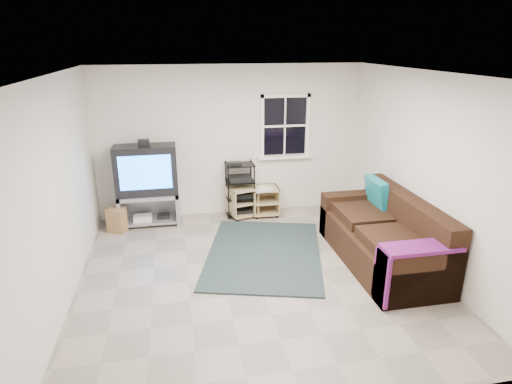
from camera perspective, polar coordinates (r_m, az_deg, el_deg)
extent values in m
plane|color=gray|center=(5.82, 0.04, -10.97)|extent=(4.60, 4.60, 0.00)
plane|color=white|center=(5.03, 0.05, 15.50)|extent=(4.60, 4.60, 0.00)
plane|color=silver|center=(7.47, -3.35, 6.69)|extent=(4.60, 0.00, 4.60)
plane|color=silver|center=(3.24, 7.99, -11.27)|extent=(4.60, 0.00, 4.60)
plane|color=silver|center=(5.36, -24.85, -0.29)|extent=(0.00, 4.60, 4.60)
plane|color=silver|center=(6.13, 21.67, 2.47)|extent=(0.00, 4.60, 4.60)
cube|color=black|center=(7.59, 3.84, 8.81)|extent=(0.80, 0.01, 1.02)
cube|color=white|center=(7.49, 3.97, 12.69)|extent=(0.88, 0.06, 0.06)
cube|color=white|center=(7.67, 3.81, 4.72)|extent=(0.98, 0.14, 0.05)
cube|color=white|center=(7.48, 0.80, 8.69)|extent=(0.06, 0.06, 1.10)
cube|color=white|center=(7.68, 6.87, 8.84)|extent=(0.06, 0.06, 1.10)
cube|color=white|center=(7.57, 3.87, 8.78)|extent=(0.78, 0.04, 0.04)
cube|color=gray|center=(7.37, -14.16, -0.39)|extent=(1.00, 0.50, 0.06)
cube|color=gray|center=(7.50, -17.58, -2.37)|extent=(0.06, 0.50, 0.55)
cube|color=gray|center=(7.44, -10.42, -1.93)|extent=(0.06, 0.50, 0.55)
cube|color=gray|center=(7.53, -13.89, -3.60)|extent=(0.88, 0.46, 0.04)
cube|color=gray|center=(7.67, -13.94, -1.53)|extent=(1.00, 0.04, 0.55)
cube|color=silver|center=(7.48, -14.85, -3.35)|extent=(0.30, 0.24, 0.08)
cube|color=black|center=(7.50, -12.25, -3.15)|extent=(0.20, 0.18, 0.06)
cube|color=black|center=(7.24, -14.45, 2.87)|extent=(1.00, 0.42, 0.82)
cube|color=blue|center=(7.03, -14.54, 2.51)|extent=(0.82, 0.01, 0.56)
cube|color=black|center=(7.13, -14.76, 6.40)|extent=(0.18, 0.13, 0.10)
cylinder|color=black|center=(7.34, -3.69, -0.12)|extent=(0.02, 0.02, 0.98)
cylinder|color=black|center=(7.41, -0.23, 0.10)|extent=(0.02, 0.02, 0.98)
cylinder|color=black|center=(7.64, -4.00, 0.66)|extent=(0.02, 0.02, 0.98)
cylinder|color=black|center=(7.70, -0.67, 0.87)|extent=(0.02, 0.02, 0.98)
cube|color=black|center=(7.68, -2.10, -2.77)|extent=(0.49, 0.36, 0.02)
cube|color=black|center=(7.66, -2.11, -2.43)|extent=(0.38, 0.29, 0.08)
cube|color=black|center=(7.57, -2.13, -0.68)|extent=(0.49, 0.36, 0.02)
cube|color=black|center=(7.55, -2.14, -0.33)|extent=(0.38, 0.29, 0.08)
cube|color=black|center=(7.47, -2.16, 1.46)|extent=(0.49, 0.36, 0.02)
cube|color=black|center=(7.46, -2.17, 1.82)|extent=(0.38, 0.29, 0.08)
cube|color=black|center=(7.39, -2.19, 3.66)|extent=(0.49, 0.36, 0.02)
cube|color=tan|center=(7.47, -1.88, 0.50)|extent=(0.55, 0.55, 0.02)
cube|color=tan|center=(7.63, -1.85, -2.81)|extent=(0.55, 0.55, 0.02)
cube|color=tan|center=(7.47, -3.37, -1.43)|extent=(0.14, 0.44, 0.49)
cube|color=tan|center=(7.63, -0.39, -0.92)|extent=(0.14, 0.44, 0.49)
cube|color=tan|center=(7.73, -2.52, -0.67)|extent=(0.40, 0.13, 0.49)
cube|color=tan|center=(7.56, -1.86, -1.31)|extent=(0.51, 0.52, 0.02)
cylinder|color=black|center=(7.43, -2.54, -3.75)|extent=(0.05, 0.05, 0.05)
cylinder|color=black|center=(7.87, -1.19, -2.37)|extent=(0.05, 0.05, 0.05)
cube|color=tan|center=(7.55, 1.22, 0.51)|extent=(0.47, 0.47, 0.02)
cube|color=tan|center=(7.70, 1.20, -2.58)|extent=(0.47, 0.47, 0.02)
cube|color=tan|center=(7.58, -0.42, -1.15)|extent=(0.03, 0.46, 0.46)
cube|color=tan|center=(7.66, 2.82, -0.95)|extent=(0.03, 0.46, 0.46)
cube|color=tan|center=(7.82, 0.91, -0.50)|extent=(0.42, 0.03, 0.46)
cube|color=tan|center=(7.63, 1.21, -1.18)|extent=(0.43, 0.45, 0.02)
cylinder|color=black|center=(7.52, 0.10, -3.43)|extent=(0.05, 0.05, 0.05)
cylinder|color=black|center=(7.91, 2.24, -2.24)|extent=(0.05, 0.05, 0.05)
cylinder|color=silver|center=(7.44, 1.00, 0.42)|extent=(0.33, 0.33, 0.02)
cube|color=black|center=(6.27, 16.20, -7.03)|extent=(1.00, 2.23, 0.47)
cube|color=black|center=(6.25, 19.62, -2.72)|extent=(0.27, 2.23, 0.48)
cube|color=black|center=(7.03, 12.75, -2.78)|extent=(1.00, 0.27, 0.69)
cube|color=black|center=(5.47, 20.92, -10.34)|extent=(1.00, 0.27, 0.69)
cube|color=black|center=(5.75, 17.66, -6.28)|extent=(0.67, 0.80, 0.14)
cube|color=black|center=(6.47, 14.00, -2.99)|extent=(0.67, 0.80, 0.14)
cube|color=teal|center=(6.64, 15.87, -0.15)|extent=(0.22, 0.54, 0.46)
cube|color=#0E1B9C|center=(5.30, 21.19, -6.91)|extent=(0.92, 0.33, 0.04)
cube|color=#0E1B9C|center=(5.24, 16.39, -10.91)|extent=(0.04, 0.33, 0.65)
cube|color=#301D15|center=(6.33, 1.10, -8.14)|extent=(2.15, 2.57, 0.03)
cube|color=olive|center=(7.31, -18.08, -3.61)|extent=(0.33, 0.28, 0.40)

